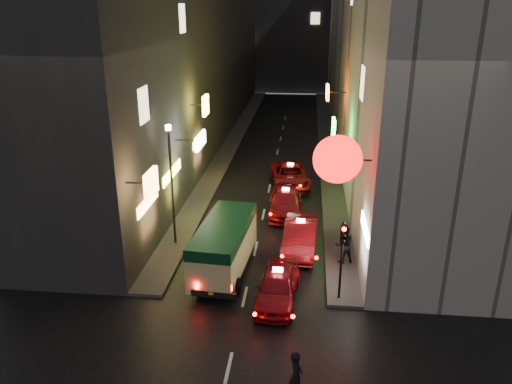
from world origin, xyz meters
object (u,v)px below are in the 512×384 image
(pedestrian_crossing, at_px, (296,372))
(taxi_near, at_px, (278,284))
(lamp_post, at_px, (171,178))
(minibus, at_px, (224,242))
(traffic_light, at_px, (343,245))

(pedestrian_crossing, bearing_deg, taxi_near, 2.40)
(taxi_near, relative_size, lamp_post, 0.84)
(minibus, height_order, traffic_light, traffic_light)
(taxi_near, bearing_deg, minibus, 139.76)
(taxi_near, relative_size, traffic_light, 1.49)
(pedestrian_crossing, distance_m, lamp_post, 12.37)
(minibus, xyz_separation_m, pedestrian_crossing, (3.54, -7.70, -0.56))
(minibus, height_order, lamp_post, lamp_post)
(taxi_near, xyz_separation_m, pedestrian_crossing, (0.93, -5.49, 0.17))
(pedestrian_crossing, xyz_separation_m, lamp_post, (-6.54, 10.14, 2.74))
(minibus, bearing_deg, lamp_post, 140.89)
(minibus, relative_size, lamp_post, 0.93)
(minibus, bearing_deg, pedestrian_crossing, -65.33)
(pedestrian_crossing, height_order, lamp_post, lamp_post)
(pedestrian_crossing, bearing_deg, lamp_post, 25.62)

